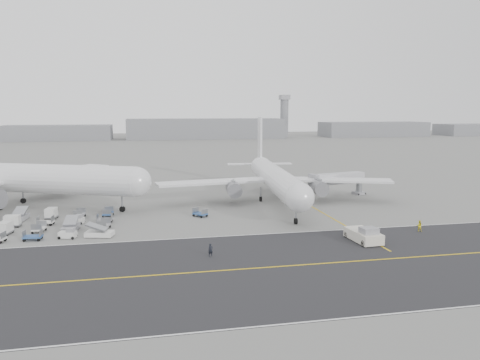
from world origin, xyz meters
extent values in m
plane|color=gray|center=(0.00, 0.00, 0.00)|extent=(700.00, 700.00, 0.00)
cube|color=#2A2A2D|center=(5.00, -18.00, 0.01)|extent=(220.00, 32.00, 0.02)
cube|color=gold|center=(5.00, -18.00, 0.03)|extent=(220.00, 0.30, 0.01)
cube|color=silver|center=(5.00, -2.20, 0.03)|extent=(220.00, 0.25, 0.01)
cube|color=silver|center=(5.00, -33.80, 0.03)|extent=(220.00, 0.25, 0.01)
cube|color=gold|center=(30.00, 5.00, 0.02)|extent=(0.30, 40.00, 0.01)
cylinder|color=gray|center=(100.00, 265.00, 14.00)|extent=(6.00, 6.00, 28.00)
cube|color=#98989D|center=(100.00, 265.00, 29.50)|extent=(7.00, 7.00, 3.50)
cylinder|color=silver|center=(-29.36, 28.93, 6.12)|extent=(50.15, 26.29, 5.97)
sphere|color=silver|center=(-5.48, 18.52, 6.12)|extent=(5.85, 5.85, 5.85)
cube|color=silver|center=(-24.24, 43.85, 5.38)|extent=(22.46, 26.54, 0.45)
cylinder|color=slate|center=(-23.88, 38.32, 3.88)|extent=(7.30, 5.93, 3.70)
cylinder|color=black|center=(-8.39, 19.79, 0.56)|extent=(1.23, 0.91, 1.13)
cylinder|color=black|center=(-32.54, 26.40, 0.56)|extent=(1.23, 0.91, 1.13)
cylinder|color=black|center=(-29.68, 32.97, 0.56)|extent=(1.23, 0.91, 1.13)
cylinder|color=gray|center=(-8.39, 19.79, 2.13)|extent=(0.36, 0.36, 3.14)
cylinder|color=silver|center=(23.87, 22.68, 5.23)|extent=(9.49, 44.83, 5.11)
sphere|color=silver|center=(21.66, 0.52, 5.23)|extent=(5.00, 5.00, 5.00)
cone|color=silver|center=(26.18, 45.93, 5.62)|extent=(5.43, 9.10, 4.60)
cube|color=silver|center=(26.24, 46.47, 12.68)|extent=(0.98, 4.91, 10.86)
cube|color=silver|center=(21.80, 47.18, 5.74)|extent=(8.35, 3.24, 0.25)
cube|color=silver|center=(30.72, 46.30, 5.74)|extent=(8.35, 3.24, 0.25)
cube|color=silver|center=(10.60, 25.10, 4.60)|extent=(24.97, 8.91, 0.45)
cube|color=silver|center=(37.36, 22.43, 4.60)|extent=(24.85, 13.35, 0.45)
cylinder|color=slate|center=(14.57, 22.52, 3.32)|extent=(3.69, 5.72, 3.17)
cylinder|color=slate|center=(32.95, 20.69, 3.32)|extent=(3.69, 5.72, 3.17)
cylinder|color=black|center=(21.93, 3.22, 0.55)|extent=(0.61, 1.15, 1.11)
cylinder|color=black|center=(20.98, 24.61, 0.55)|extent=(0.61, 1.15, 1.11)
cylinder|color=black|center=(27.08, 24.00, 0.55)|extent=(0.61, 1.15, 1.11)
cylinder|color=gray|center=(21.93, 3.22, 1.89)|extent=(0.36, 0.36, 2.68)
cube|color=beige|center=(28.55, -9.35, 0.91)|extent=(3.67, 6.86, 1.50)
cube|color=#98989D|center=(28.65, -10.84, 2.04)|extent=(2.50, 2.30, 0.97)
cylinder|color=gray|center=(28.27, -5.28, 0.54)|extent=(0.36, 2.80, 0.17)
cylinder|color=black|center=(27.33, -12.01, 0.48)|extent=(0.49, 0.99, 0.97)
cylinder|color=black|center=(30.12, -11.82, 0.48)|extent=(0.49, 0.99, 0.97)
cylinder|color=black|center=(26.98, -6.87, 0.48)|extent=(0.49, 0.99, 0.97)
cylinder|color=black|center=(29.76, -6.68, 0.48)|extent=(0.49, 0.99, 0.97)
cylinder|color=gray|center=(46.10, 28.39, 1.84)|extent=(1.48, 1.48, 3.69)
cube|color=#98989D|center=(46.10, 28.39, 0.32)|extent=(2.91, 2.91, 0.65)
cube|color=#BDBCC2|center=(39.84, 26.80, 4.24)|extent=(14.04, 5.90, 2.40)
cube|color=#98989D|center=(33.40, 25.17, 4.24)|extent=(1.80, 3.13, 2.77)
cylinder|color=black|center=(46.83, 29.62, 0.28)|extent=(0.40, 0.60, 0.55)
imported|color=black|center=(4.63, -11.99, 0.90)|extent=(0.71, 0.52, 1.80)
imported|color=yellow|center=(40.36, -5.66, 0.93)|extent=(1.11, 1.00, 1.87)
camera|label=1|loc=(-3.97, -73.37, 19.83)|focal=35.00mm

